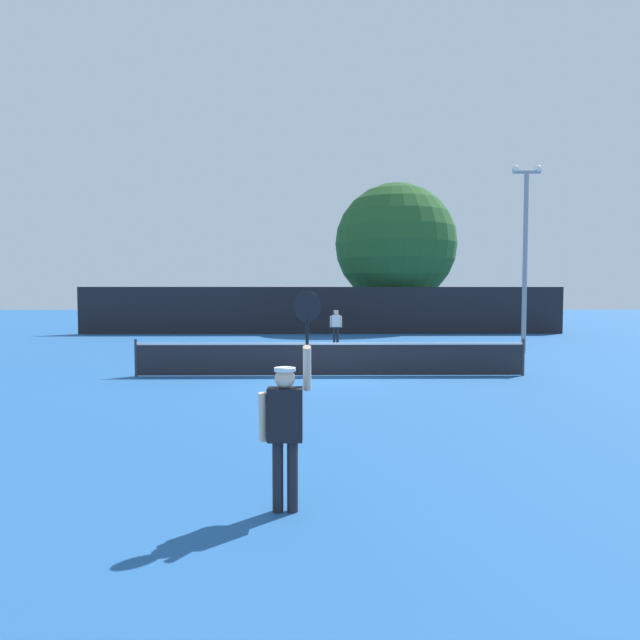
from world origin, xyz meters
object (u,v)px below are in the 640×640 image
player_serving (286,417)px  large_tree (395,244)px  tennis_ball (244,362)px  player_receiving (336,323)px  light_pole (525,246)px  parked_car_near (352,315)px

player_serving → large_tree: (5.60, 29.08, 4.45)m
player_serving → tennis_ball: player_serving is taller
player_serving → player_receiving: size_ratio=1.56×
player_receiving → light_pole: size_ratio=0.21×
tennis_ball → large_tree: large_tree is taller
parked_car_near → tennis_ball: bearing=-99.3°
tennis_ball → parked_car_near: parked_car_near is taller
player_receiving → light_pole: (7.35, -4.06, 3.32)m
large_tree → player_receiving: bearing=-114.2°
tennis_ball → light_pole: light_pole is taller
parked_car_near → player_serving: bearing=-90.7°
player_serving → large_tree: bearing=79.1°
player_serving → parked_car_near: 33.48m
player_receiving → large_tree: 11.26m
light_pole → large_tree: (-3.12, 13.45, 1.24)m
large_tree → player_serving: bearing=-100.9°
large_tree → parked_car_near: large_tree is taller
player_serving → player_receiving: 19.74m
player_receiving → parked_car_near: (1.75, 13.64, -0.17)m
tennis_ball → parked_car_near: size_ratio=0.02×
player_serving → tennis_ball: size_ratio=35.61×
player_serving → light_pole: 18.19m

